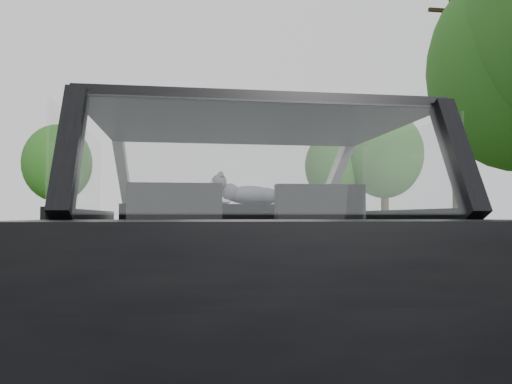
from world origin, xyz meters
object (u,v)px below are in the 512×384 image
object	(u,v)px
other_car	(191,219)
highway_sign	(321,209)
subject_car	(241,246)
cat	(251,194)
utility_pole	(455,115)

from	to	relation	value
other_car	highway_sign	bearing A→B (deg)	-20.66
subject_car	cat	bearing A→B (deg)	76.44
subject_car	highway_sign	xyz separation A→B (m)	(6.05, 19.53, 0.51)
cat	utility_pole	xyz separation A→B (m)	(7.51, 9.98, 2.85)
subject_car	cat	xyz separation A→B (m)	(0.15, 0.60, 0.36)
cat	other_car	xyz separation A→B (m)	(-0.10, 22.11, -0.32)
cat	other_car	bearing A→B (deg)	78.35
subject_car	other_car	world-z (taller)	other_car
cat	other_car	distance (m)	22.12
subject_car	other_car	bearing A→B (deg)	89.88
other_car	utility_pole	size ratio (longest dim) A/B	0.59
utility_pole	highway_sign	bearing A→B (deg)	100.19
highway_sign	cat	bearing A→B (deg)	-128.93
highway_sign	utility_pole	size ratio (longest dim) A/B	0.31
subject_car	other_car	xyz separation A→B (m)	(0.05, 22.72, 0.03)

